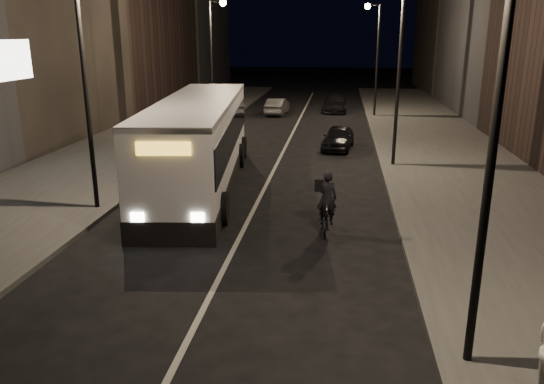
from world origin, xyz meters
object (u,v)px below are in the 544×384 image
(car_near, at_px, (338,138))
(car_far, at_px, (335,103))
(streetlight_left_near, at_px, (90,59))
(car_mid, at_px, (277,106))
(streetlight_right_mid, at_px, (394,52))
(streetlight_right_far, at_px, (374,45))
(city_bus, at_px, (199,140))
(streetlight_left_far, at_px, (215,46))
(streetlight_right_near, at_px, (484,84))
(cyclist_on_bicycle, at_px, (326,212))

(car_near, xyz_separation_m, car_far, (-0.36, 14.83, 0.03))
(streetlight_left_near, height_order, car_far, streetlight_left_near)
(car_near, xyz_separation_m, car_mid, (-4.89, 12.54, 0.01))
(streetlight_right_mid, relative_size, streetlight_right_far, 1.00)
(streetlight_right_far, xyz_separation_m, car_far, (-2.75, 2.74, -4.70))
(city_bus, xyz_separation_m, car_near, (5.66, 8.20, -1.34))
(city_bus, bearing_deg, streetlight_left_far, 93.88)
(streetlight_right_far, bearing_deg, city_bus, -111.65)
(streetlight_left_far, height_order, car_mid, streetlight_left_far)
(streetlight_right_near, xyz_separation_m, car_mid, (-7.28, 32.45, -4.72))
(streetlight_right_mid, bearing_deg, car_far, 98.35)
(streetlight_right_far, relative_size, streetlight_left_near, 1.00)
(streetlight_left_far, bearing_deg, car_near, -36.35)
(streetlight_right_mid, height_order, cyclist_on_bicycle, streetlight_right_mid)
(streetlight_right_mid, distance_m, streetlight_right_far, 16.00)
(car_mid, height_order, car_far, car_far)
(streetlight_left_near, distance_m, streetlight_left_far, 18.00)
(streetlight_left_far, bearing_deg, cyclist_on_bicycle, -67.30)
(streetlight_right_near, xyz_separation_m, streetlight_right_mid, (0.00, 16.00, 0.00))
(streetlight_right_far, xyz_separation_m, cyclist_on_bicycle, (-2.65, -25.16, -4.66))
(city_bus, distance_m, car_near, 10.05)
(car_mid, bearing_deg, cyclist_on_bicycle, 103.92)
(streetlight_left_near, height_order, city_bus, streetlight_left_near)
(streetlight_right_near, bearing_deg, car_mid, 102.65)
(streetlight_right_mid, bearing_deg, city_bus, -151.97)
(city_bus, relative_size, car_near, 3.65)
(streetlight_right_near, bearing_deg, cyclist_on_bicycle, 111.17)
(streetlight_right_near, height_order, car_far, streetlight_right_near)
(car_near, bearing_deg, city_bus, -117.15)
(streetlight_right_mid, bearing_deg, car_mid, 113.88)
(car_mid, relative_size, car_far, 0.85)
(streetlight_right_near, height_order, car_mid, streetlight_right_near)
(streetlight_right_mid, relative_size, car_near, 2.17)
(streetlight_left_near, relative_size, car_far, 1.77)
(car_near, distance_m, car_mid, 13.46)
(city_bus, bearing_deg, car_far, 70.55)
(car_near, height_order, car_mid, car_mid)
(streetlight_right_near, height_order, streetlight_left_far, same)
(streetlight_left_far, relative_size, car_far, 1.77)
(car_mid, bearing_deg, streetlight_right_mid, 117.55)
(streetlight_right_mid, relative_size, streetlight_left_near, 1.00)
(streetlight_right_near, distance_m, car_near, 20.60)
(streetlight_left_near, distance_m, car_mid, 25.13)
(cyclist_on_bicycle, xyz_separation_m, car_far, (-0.10, 27.90, -0.03))
(car_near, bearing_deg, car_far, 98.86)
(city_bus, bearing_deg, streetlight_right_mid, 21.55)
(streetlight_right_mid, xyz_separation_m, car_near, (-2.39, 3.91, -4.72))
(streetlight_right_mid, relative_size, car_far, 1.77)
(streetlight_right_near, height_order, cyclist_on_bicycle, streetlight_right_near)
(car_mid, bearing_deg, car_far, -149.55)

